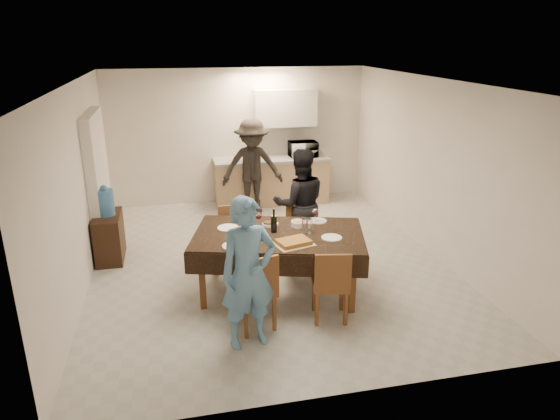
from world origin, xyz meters
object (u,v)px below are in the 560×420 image
(microwave, at_px, (303,149))
(person_kitchen, at_px, (252,167))
(person_near, at_px, (248,274))
(water_pitcher, at_px, (307,226))
(console, at_px, (109,237))
(savoury_tart, at_px, (294,242))
(dining_table, at_px, (279,236))
(person_far, at_px, (300,204))
(wine_bottle, at_px, (274,220))
(water_jug, at_px, (105,203))

(microwave, xyz_separation_m, person_kitchen, (-1.09, -0.45, -0.18))
(person_kitchen, bearing_deg, person_near, -100.01)
(person_kitchen, bearing_deg, water_pitcher, -87.24)
(console, height_order, savoury_tart, savoury_tart)
(dining_table, bearing_deg, savoury_tart, -59.88)
(microwave, bearing_deg, dining_table, 70.50)
(dining_table, relative_size, person_kitchen, 1.35)
(savoury_tart, bearing_deg, person_kitchen, 88.47)
(water_pitcher, relative_size, person_kitchen, 0.10)
(savoury_tart, relative_size, person_kitchen, 0.25)
(water_pitcher, bearing_deg, savoury_tart, -127.15)
(person_far, bearing_deg, wine_bottle, 62.97)
(console, height_order, water_jug, water_jug)
(microwave, bearing_deg, person_kitchen, 22.50)
(wine_bottle, bearing_deg, person_near, -114.44)
(dining_table, relative_size, water_pitcher, 12.84)
(person_kitchen, bearing_deg, wine_bottle, -94.49)
(water_jug, height_order, person_far, person_far)
(person_far, bearing_deg, console, -6.15)
(console, relative_size, microwave, 1.39)
(savoury_tart, xyz_separation_m, microwave, (1.18, 4.00, 0.21))
(dining_table, distance_m, person_far, 1.19)
(water_jug, bearing_deg, person_near, -57.06)
(console, height_order, water_pitcher, water_pitcher)
(dining_table, xyz_separation_m, water_jug, (-2.23, 1.54, 0.10))
(water_jug, relative_size, wine_bottle, 1.22)
(dining_table, bearing_deg, person_far, 77.73)
(console, height_order, person_near, person_near)
(console, bearing_deg, person_far, -10.08)
(water_jug, height_order, person_kitchen, person_kitchen)
(person_near, xyz_separation_m, person_kitchen, (0.74, 4.22, 0.04))
(water_pitcher, height_order, person_near, person_near)
(savoury_tart, height_order, microwave, microwave)
(dining_table, xyz_separation_m, person_kitchen, (0.19, 3.17, 0.09))
(wine_bottle, xyz_separation_m, water_pitcher, (0.40, -0.10, -0.06))
(water_pitcher, xyz_separation_m, person_far, (0.20, 1.10, -0.09))
(water_pitcher, distance_m, microwave, 3.79)
(console, bearing_deg, savoury_tart, -39.54)
(dining_table, bearing_deg, wine_bottle, 150.38)
(savoury_tart, height_order, person_kitchen, person_kitchen)
(water_jug, bearing_deg, wine_bottle, -34.42)
(person_far, bearing_deg, person_kitchen, -76.55)
(person_kitchen, bearing_deg, console, -146.20)
(person_near, bearing_deg, water_jug, 111.51)
(water_pitcher, xyz_separation_m, person_near, (-0.90, -1.00, -0.08))
(dining_table, relative_size, savoury_tart, 5.32)
(dining_table, height_order, person_near, person_near)
(microwave, bearing_deg, wine_bottle, 69.54)
(dining_table, distance_m, microwave, 3.85)
(water_jug, relative_size, person_near, 0.23)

